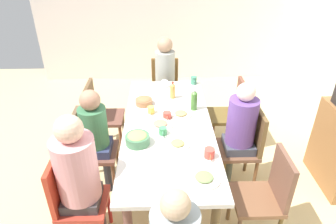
{
  "coord_description": "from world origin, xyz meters",
  "views": [
    {
      "loc": [
        2.51,
        -0.08,
        2.39
      ],
      "look_at": [
        0.0,
        0.0,
        0.92
      ],
      "focal_mm": 32.13,
      "sensor_mm": 36.0,
      "label": 1
    }
  ],
  "objects": [
    {
      "name": "chair_6",
      "position": [
        0.69,
        0.82,
        0.51
      ],
      "size": [
        0.4,
        0.4,
        0.9
      ],
      "color": "brown",
      "rests_on": "ground_plane"
    },
    {
      "name": "plate_0",
      "position": [
        0.34,
        0.08,
        0.78
      ],
      "size": [
        0.22,
        0.22,
        0.04
      ],
      "color": "white",
      "rests_on": "dining_table"
    },
    {
      "name": "chair_7",
      "position": [
        -0.69,
        0.82,
        0.51
      ],
      "size": [
        0.4,
        0.4,
        0.9
      ],
      "color": "brown",
      "rests_on": "ground_plane"
    },
    {
      "name": "person_0",
      "position": [
        0.69,
        -0.73,
        0.78
      ],
      "size": [
        0.33,
        0.33,
        1.3
      ],
      "color": "#46353C",
      "rests_on": "ground_plane"
    },
    {
      "name": "bottle_0",
      "position": [
        -0.31,
        0.29,
        0.88
      ],
      "size": [
        0.07,
        0.07,
        0.24
      ],
      "color": "#437731",
      "rests_on": "dining_table"
    },
    {
      "name": "cup_5",
      "position": [
        -0.96,
        0.36,
        0.82
      ],
      "size": [
        0.11,
        0.07,
        0.1
      ],
      "color": "#408266",
      "rests_on": "dining_table"
    },
    {
      "name": "chair_2",
      "position": [
        0.0,
        -0.82,
        0.51
      ],
      "size": [
        0.4,
        0.4,
        0.9
      ],
      "color": "brown",
      "rests_on": "ground_plane"
    },
    {
      "name": "chair_0",
      "position": [
        0.69,
        -0.82,
        0.51
      ],
      "size": [
        0.4,
        0.4,
        0.9
      ],
      "color": "#AE3527",
      "rests_on": "ground_plane"
    },
    {
      "name": "bowl_1",
      "position": [
        0.3,
        -0.28,
        0.82
      ],
      "size": [
        0.22,
        0.22,
        0.11
      ],
      "color": "#457852",
      "rests_on": "dining_table"
    },
    {
      "name": "chair_3",
      "position": [
        0.0,
        0.82,
        0.51
      ],
      "size": [
        0.4,
        0.4,
        0.9
      ],
      "color": "brown",
      "rests_on": "ground_plane"
    },
    {
      "name": "cup_3",
      "position": [
        -0.13,
        -0.01,
        0.8
      ],
      "size": [
        0.12,
        0.08,
        0.07
      ],
      "color": "#C4473B",
      "rests_on": "dining_table"
    },
    {
      "name": "bottle_1",
      "position": [
        -0.58,
        0.07,
        0.86
      ],
      "size": [
        0.06,
        0.06,
        0.2
      ],
      "color": "gold",
      "rests_on": "dining_table"
    },
    {
      "name": "cup_4",
      "position": [
        0.51,
        0.34,
        0.81
      ],
      "size": [
        0.12,
        0.09,
        0.08
      ],
      "color": "#D1483D",
      "rests_on": "dining_table"
    },
    {
      "name": "cup_2",
      "position": [
        0.16,
        -0.05,
        0.8
      ],
      "size": [
        0.11,
        0.08,
        0.07
      ],
      "color": "#44965C",
      "rests_on": "dining_table"
    },
    {
      "name": "chair_5",
      "position": [
        -0.69,
        -0.82,
        0.51
      ],
      "size": [
        0.4,
        0.4,
        0.9
      ],
      "color": "brown",
      "rests_on": "ground_plane"
    },
    {
      "name": "cup_0",
      "position": [
        -0.24,
        -0.17,
        0.8
      ],
      "size": [
        0.11,
        0.07,
        0.07
      ],
      "color": "#EDC750",
      "rests_on": "dining_table"
    },
    {
      "name": "person_3",
      "position": [
        -0.0,
        0.73,
        0.72
      ],
      "size": [
        0.3,
        0.3,
        1.21
      ],
      "color": "#43483C",
      "rests_on": "ground_plane"
    },
    {
      "name": "person_1",
      "position": [
        -1.33,
        0.0,
        0.74
      ],
      "size": [
        0.3,
        0.3,
        1.25
      ],
      "color": "#39404B",
      "rests_on": "ground_plane"
    },
    {
      "name": "plate_1",
      "position": [
        -0.18,
        0.14,
        0.78
      ],
      "size": [
        0.23,
        0.23,
        0.04
      ],
      "color": "#EFDDC8",
      "rests_on": "dining_table"
    },
    {
      "name": "plate_3",
      "position": [
        0.01,
        -0.08,
        0.78
      ],
      "size": [
        0.25,
        0.25,
        0.04
      ],
      "color": "white",
      "rests_on": "dining_table"
    },
    {
      "name": "chair_1",
      "position": [
        -1.42,
        0.0,
        0.51
      ],
      "size": [
        0.4,
        0.4,
        0.9
      ],
      "color": "brown",
      "rests_on": "ground_plane"
    },
    {
      "name": "wall_left",
      "position": [
        -2.92,
        0.0,
        1.3
      ],
      "size": [
        0.12,
        4.5,
        2.6
      ],
      "primitive_type": "cube",
      "color": "silver",
      "rests_on": "ground_plane"
    },
    {
      "name": "cup_1",
      "position": [
        -0.87,
        -0.02,
        0.81
      ],
      "size": [
        0.11,
        0.08,
        0.09
      ],
      "color": "white",
      "rests_on": "dining_table"
    },
    {
      "name": "plate_2",
      "position": [
        0.78,
        0.25,
        0.78
      ],
      "size": [
        0.26,
        0.26,
        0.04
      ],
      "color": "beige",
      "rests_on": "dining_table"
    },
    {
      "name": "dining_table",
      "position": [
        0.0,
        0.0,
        0.68
      ],
      "size": [
        2.08,
        0.87,
        0.77
      ],
      "color": "silver",
      "rests_on": "ground_plane"
    },
    {
      "name": "bowl_0",
      "position": [
        -0.44,
        -0.26,
        0.81
      ],
      "size": [
        0.19,
        0.19,
        0.08
      ],
      "color": "#9D6944",
      "rests_on": "dining_table"
    },
    {
      "name": "person_2",
      "position": [
        0.0,
        -0.72,
        0.69
      ],
      "size": [
        0.3,
        0.3,
        1.16
      ],
      "color": "#2E3C4F",
      "rests_on": "ground_plane"
    },
    {
      "name": "ground_plane",
      "position": [
        0.0,
        0.0,
        0.0
      ],
      "size": [
        6.86,
        6.86,
        0.0
      ],
      "primitive_type": "plane",
      "color": "tan"
    }
  ]
}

